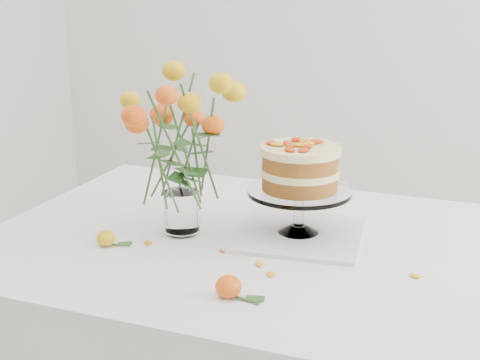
% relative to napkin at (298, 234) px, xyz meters
% --- Properties ---
extents(table, '(1.43, 0.93, 0.76)m').
position_rel_napkin_xyz_m(table, '(-0.01, -0.05, -0.09)').
color(table, '#A2775E').
rests_on(table, ground).
extents(napkin, '(0.33, 0.33, 0.01)m').
position_rel_napkin_xyz_m(napkin, '(0.00, 0.00, 0.00)').
color(napkin, silver).
rests_on(napkin, table).
extents(cake_stand, '(0.25, 0.25, 0.22)m').
position_rel_napkin_xyz_m(cake_stand, '(0.00, -0.00, 0.15)').
color(cake_stand, white).
rests_on(cake_stand, napkin).
extents(rose_vase, '(0.34, 0.34, 0.43)m').
position_rel_napkin_xyz_m(rose_vase, '(-0.26, -0.09, 0.24)').
color(rose_vase, white).
rests_on(rose_vase, table).
extents(loose_rose_near, '(0.08, 0.04, 0.04)m').
position_rel_napkin_xyz_m(loose_rose_near, '(-0.39, -0.22, 0.01)').
color(loose_rose_near, gold).
rests_on(loose_rose_near, table).
extents(loose_rose_far, '(0.09, 0.05, 0.04)m').
position_rel_napkin_xyz_m(loose_rose_far, '(-0.03, -0.36, 0.02)').
color(loose_rose_far, red).
rests_on(loose_rose_far, table).
extents(stray_petal_a, '(0.03, 0.02, 0.00)m').
position_rel_napkin_xyz_m(stray_petal_a, '(-0.13, -0.15, -0.00)').
color(stray_petal_a, '#F6A60F').
rests_on(stray_petal_a, table).
extents(stray_petal_b, '(0.03, 0.02, 0.00)m').
position_rel_napkin_xyz_m(stray_petal_b, '(-0.03, -0.19, -0.00)').
color(stray_petal_b, '#F6A60F').
rests_on(stray_petal_b, table).
extents(stray_petal_c, '(0.03, 0.02, 0.00)m').
position_rel_napkin_xyz_m(stray_petal_c, '(0.01, -0.23, -0.00)').
color(stray_petal_c, '#F6A60F').
rests_on(stray_petal_c, table).
extents(stray_petal_d, '(0.03, 0.02, 0.00)m').
position_rel_napkin_xyz_m(stray_petal_d, '(-0.27, -0.10, -0.00)').
color(stray_petal_d, '#F6A60F').
rests_on(stray_petal_d, table).
extents(stray_petal_e, '(0.03, 0.02, 0.00)m').
position_rel_napkin_xyz_m(stray_petal_e, '(-0.31, -0.17, -0.00)').
color(stray_petal_e, '#F6A60F').
rests_on(stray_petal_e, table).
extents(stray_petal_f, '(0.03, 0.02, 0.00)m').
position_rel_napkin_xyz_m(stray_petal_f, '(0.29, -0.13, -0.00)').
color(stray_petal_f, '#F6A60F').
rests_on(stray_petal_f, table).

